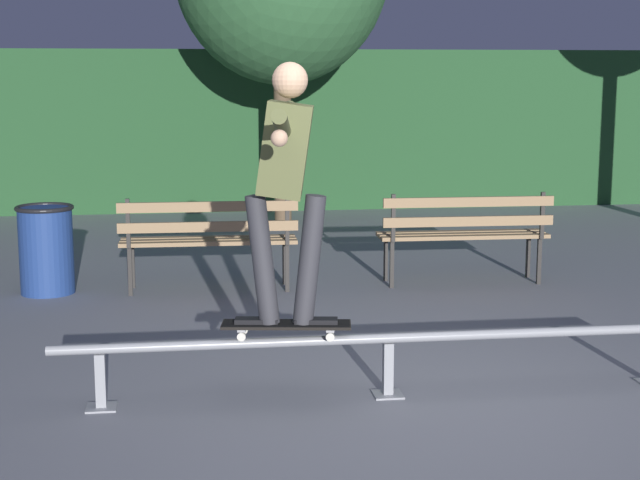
# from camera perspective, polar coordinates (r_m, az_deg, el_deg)

# --- Properties ---
(ground_plane) EXTENTS (90.00, 90.00, 0.00)m
(ground_plane) POSITION_cam_1_polar(r_m,az_deg,el_deg) (5.94, 4.45, -9.77)
(ground_plane) COLOR slate
(hedge_backdrop) EXTENTS (24.00, 1.20, 2.29)m
(hedge_backdrop) POSITION_cam_1_polar(r_m,az_deg,el_deg) (14.55, -3.04, 6.48)
(hedge_backdrop) COLOR #234C28
(hedge_backdrop) RESTS_ON ground
(grind_rail) EXTENTS (4.10, 0.18, 0.40)m
(grind_rail) POSITION_cam_1_polar(r_m,az_deg,el_deg) (6.07, 3.99, -6.26)
(grind_rail) COLOR gray
(grind_rail) RESTS_ON ground
(skateboard) EXTENTS (0.80, 0.31, 0.09)m
(skateboard) POSITION_cam_1_polar(r_m,az_deg,el_deg) (5.94, -1.97, -5.00)
(skateboard) COLOR black
(skateboard) RESTS_ON grind_rail
(skateboarder) EXTENTS (0.63, 1.40, 1.56)m
(skateboarder) POSITION_cam_1_polar(r_m,az_deg,el_deg) (5.77, -2.00, 4.03)
(skateboarder) COLOR black
(skateboarder) RESTS_ON skateboard
(park_bench_leftmost) EXTENTS (1.61, 0.45, 0.88)m
(park_bench_leftmost) POSITION_cam_1_polar(r_m,az_deg,el_deg) (8.89, -6.50, 0.37)
(park_bench_leftmost) COLOR #282623
(park_bench_leftmost) RESTS_ON ground
(park_bench_left_center) EXTENTS (1.61, 0.45, 0.88)m
(park_bench_left_center) POSITION_cam_1_polar(r_m,az_deg,el_deg) (9.25, 8.43, 0.69)
(park_bench_left_center) COLOR #282623
(park_bench_left_center) RESTS_ON ground
(trash_can) EXTENTS (0.52, 0.52, 0.80)m
(trash_can) POSITION_cam_1_polar(r_m,az_deg,el_deg) (9.15, -15.65, -0.46)
(trash_can) COLOR navy
(trash_can) RESTS_ON ground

